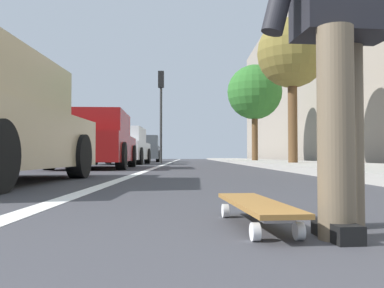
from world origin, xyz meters
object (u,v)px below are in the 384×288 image
at_px(parked_car_far, 123,147).
at_px(street_tree_mid, 292,54).
at_px(traffic_light, 161,100).
at_px(skateboard, 256,206).
at_px(street_tree_far, 255,93).
at_px(parked_car_mid, 96,141).
at_px(parked_car_end, 143,149).
at_px(skater_person, 343,10).

height_order(parked_car_far, street_tree_mid, street_tree_mid).
xyz_separation_m(traffic_light, street_tree_mid, (-7.23, -4.57, 0.42)).
height_order(skateboard, street_tree_far, street_tree_far).
bearing_deg(parked_car_mid, street_tree_mid, -74.05).
distance_m(skateboard, parked_car_end, 21.81).
relative_size(parked_car_far, street_tree_mid, 0.90).
height_order(traffic_light, street_tree_mid, street_tree_mid).
height_order(parked_car_end, traffic_light, traffic_light).
height_order(traffic_light, street_tree_far, street_tree_far).
bearing_deg(street_tree_mid, parked_car_far, 54.93).
distance_m(skateboard, street_tree_mid, 11.65).
distance_m(parked_car_mid, street_tree_mid, 6.57).
bearing_deg(street_tree_far, street_tree_mid, 180.00).
distance_m(skateboard, traffic_light, 18.30).
distance_m(parked_car_far, traffic_light, 4.10).
bearing_deg(parked_car_mid, street_tree_far, -32.97).
bearing_deg(skater_person, skateboard, 66.60).
distance_m(parked_car_mid, street_tree_far, 10.86).
bearing_deg(traffic_light, street_tree_mid, -147.73).
bearing_deg(street_tree_far, parked_car_end, 57.76).
distance_m(skater_person, street_tree_far, 18.44).
height_order(parked_car_end, street_tree_mid, street_tree_mid).
bearing_deg(skateboard, street_tree_mid, -15.28).
bearing_deg(street_tree_far, parked_car_far, 117.01).
bearing_deg(traffic_light, parked_car_far, 156.00).
relative_size(parked_car_end, street_tree_far, 0.89).
bearing_deg(parked_car_end, skater_person, -171.56).
relative_size(parked_car_far, parked_car_end, 0.97).
bearing_deg(skateboard, parked_car_mid, 17.02).
relative_size(skateboard, parked_car_far, 0.21).
relative_size(skater_person, traffic_light, 0.37).
distance_m(parked_car_far, street_tree_far, 7.19).
relative_size(parked_car_mid, parked_car_far, 1.08).
distance_m(skateboard, skater_person, 0.92).
bearing_deg(parked_car_end, parked_car_mid, -179.56).
xyz_separation_m(skateboard, street_tree_mid, (10.75, -2.94, 3.41)).
xyz_separation_m(parked_car_far, street_tree_mid, (-4.17, -5.93, 2.78)).
xyz_separation_m(parked_car_mid, parked_car_far, (5.80, 0.21, 0.00)).
distance_m(parked_car_far, parked_car_end, 6.70).
height_order(skateboard, skater_person, skater_person).
distance_m(parked_car_end, street_tree_mid, 12.63).
height_order(parked_car_mid, street_tree_mid, street_tree_mid).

